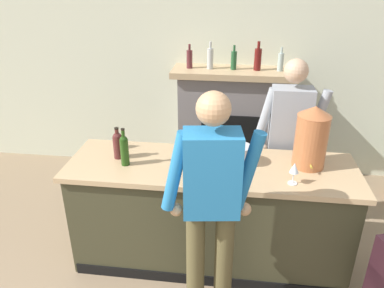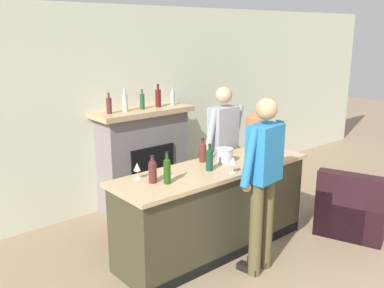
{
  "view_description": "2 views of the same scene",
  "coord_description": "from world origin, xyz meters",
  "px_view_note": "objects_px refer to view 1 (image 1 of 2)",
  "views": [
    {
      "loc": [
        0.39,
        -0.66,
        2.44
      ],
      "look_at": [
        0.02,
        2.22,
        1.07
      ],
      "focal_mm": 35.0,
      "sensor_mm": 36.0,
      "label": 1
    },
    {
      "loc": [
        -2.85,
        -1.2,
        2.42
      ],
      "look_at": [
        0.04,
        2.21,
        1.23
      ],
      "focal_mm": 40.0,
      "sensor_mm": 36.0,
      "label": 2
    }
  ],
  "objects_px": {
    "person_customer": "(211,208)",
    "person_bartender": "(288,143)",
    "fireplace_stone": "(231,124)",
    "wine_glass_back_row": "(118,136)",
    "copper_dispenser": "(311,137)",
    "wine_glass_near_bucket": "(294,169)",
    "wine_bottle_merlot_tall": "(124,149)",
    "wine_glass_by_dispenser": "(211,168)",
    "ice_bucket_steel": "(239,155)",
    "wine_bottle_riesling_slim": "(118,144)",
    "wine_bottle_chardonnay_pale": "(197,153)",
    "wine_bottle_rose_blush": "(218,140)"
  },
  "relations": [
    {
      "from": "person_customer",
      "to": "person_bartender",
      "type": "xyz_separation_m",
      "value": [
        0.62,
        1.19,
        -0.04
      ]
    },
    {
      "from": "fireplace_stone",
      "to": "wine_glass_back_row",
      "type": "height_order",
      "value": "fireplace_stone"
    },
    {
      "from": "copper_dispenser",
      "to": "wine_glass_near_bucket",
      "type": "distance_m",
      "value": 0.36
    },
    {
      "from": "copper_dispenser",
      "to": "wine_bottle_merlot_tall",
      "type": "height_order",
      "value": "copper_dispenser"
    },
    {
      "from": "person_customer",
      "to": "wine_glass_near_bucket",
      "type": "bearing_deg",
      "value": 37.48
    },
    {
      "from": "wine_glass_back_row",
      "to": "wine_glass_by_dispenser",
      "type": "xyz_separation_m",
      "value": [
        0.87,
        -0.48,
        0.0
      ]
    },
    {
      "from": "fireplace_stone",
      "to": "ice_bucket_steel",
      "type": "height_order",
      "value": "fireplace_stone"
    },
    {
      "from": "wine_glass_back_row",
      "to": "ice_bucket_steel",
      "type": "bearing_deg",
      "value": -8.4
    },
    {
      "from": "wine_bottle_merlot_tall",
      "to": "copper_dispenser",
      "type": "bearing_deg",
      "value": 6.61
    },
    {
      "from": "person_bartender",
      "to": "wine_bottle_riesling_slim",
      "type": "height_order",
      "value": "person_bartender"
    },
    {
      "from": "wine_bottle_riesling_slim",
      "to": "wine_glass_near_bucket",
      "type": "distance_m",
      "value": 1.44
    },
    {
      "from": "fireplace_stone",
      "to": "wine_glass_back_row",
      "type": "xyz_separation_m",
      "value": [
        -0.97,
        -1.34,
        0.39
      ]
    },
    {
      "from": "wine_bottle_riesling_slim",
      "to": "wine_bottle_chardonnay_pale",
      "type": "relative_size",
      "value": 0.95
    },
    {
      "from": "person_customer",
      "to": "wine_bottle_chardonnay_pale",
      "type": "distance_m",
      "value": 0.63
    },
    {
      "from": "copper_dispenser",
      "to": "wine_glass_near_bucket",
      "type": "bearing_deg",
      "value": -116.83
    },
    {
      "from": "copper_dispenser",
      "to": "wine_glass_near_bucket",
      "type": "height_order",
      "value": "copper_dispenser"
    },
    {
      "from": "wine_bottle_chardonnay_pale",
      "to": "person_customer",
      "type": "bearing_deg",
      "value": -74.94
    },
    {
      "from": "wine_bottle_riesling_slim",
      "to": "wine_glass_back_row",
      "type": "distance_m",
      "value": 0.19
    },
    {
      "from": "wine_bottle_riesling_slim",
      "to": "ice_bucket_steel",
      "type": "bearing_deg",
      "value": 1.38
    },
    {
      "from": "wine_bottle_chardonnay_pale",
      "to": "wine_glass_by_dispenser",
      "type": "xyz_separation_m",
      "value": [
        0.13,
        -0.22,
        -0.01
      ]
    },
    {
      "from": "person_bartender",
      "to": "wine_bottle_chardonnay_pale",
      "type": "distance_m",
      "value": 0.99
    },
    {
      "from": "person_bartender",
      "to": "wine_bottle_riesling_slim",
      "type": "distance_m",
      "value": 1.55
    },
    {
      "from": "wine_bottle_rose_blush",
      "to": "ice_bucket_steel",
      "type": "bearing_deg",
      "value": -43.56
    },
    {
      "from": "wine_bottle_riesling_slim",
      "to": "wine_glass_by_dispenser",
      "type": "relative_size",
      "value": 1.61
    },
    {
      "from": "copper_dispenser",
      "to": "ice_bucket_steel",
      "type": "relative_size",
      "value": 2.59
    },
    {
      "from": "fireplace_stone",
      "to": "wine_bottle_chardonnay_pale",
      "type": "xyz_separation_m",
      "value": [
        -0.23,
        -1.61,
        0.4
      ]
    },
    {
      "from": "fireplace_stone",
      "to": "wine_bottle_rose_blush",
      "type": "bearing_deg",
      "value": -93.55
    },
    {
      "from": "person_customer",
      "to": "wine_glass_near_bucket",
      "type": "relative_size",
      "value": 10.38
    },
    {
      "from": "copper_dispenser",
      "to": "wine_bottle_riesling_slim",
      "type": "xyz_separation_m",
      "value": [
        -1.57,
        -0.06,
        -0.13
      ]
    },
    {
      "from": "ice_bucket_steel",
      "to": "copper_dispenser",
      "type": "bearing_deg",
      "value": 3.37
    },
    {
      "from": "person_bartender",
      "to": "wine_glass_by_dispenser",
      "type": "relative_size",
      "value": 10.21
    },
    {
      "from": "wine_glass_back_row",
      "to": "person_customer",
      "type": "bearing_deg",
      "value": -43.95
    },
    {
      "from": "person_customer",
      "to": "wine_bottle_rose_blush",
      "type": "xyz_separation_m",
      "value": [
        -0.01,
        0.88,
        0.1
      ]
    },
    {
      "from": "person_bartender",
      "to": "wine_bottle_chardonnay_pale",
      "type": "bearing_deg",
      "value": -142.84
    },
    {
      "from": "wine_bottle_merlot_tall",
      "to": "person_customer",
      "type": "bearing_deg",
      "value": -37.34
    },
    {
      "from": "ice_bucket_steel",
      "to": "wine_bottle_riesling_slim",
      "type": "distance_m",
      "value": 1.01
    },
    {
      "from": "copper_dispenser",
      "to": "wine_bottle_rose_blush",
      "type": "height_order",
      "value": "copper_dispenser"
    },
    {
      "from": "person_customer",
      "to": "wine_glass_near_bucket",
      "type": "xyz_separation_m",
      "value": [
        0.58,
        0.44,
        0.09
      ]
    },
    {
      "from": "copper_dispenser",
      "to": "wine_bottle_chardonnay_pale",
      "type": "relative_size",
      "value": 1.77
    },
    {
      "from": "ice_bucket_steel",
      "to": "wine_bottle_rose_blush",
      "type": "xyz_separation_m",
      "value": [
        -0.18,
        0.17,
        0.04
      ]
    },
    {
      "from": "person_bartender",
      "to": "wine_glass_by_dispenser",
      "type": "height_order",
      "value": "person_bartender"
    },
    {
      "from": "wine_glass_near_bucket",
      "to": "copper_dispenser",
      "type": "bearing_deg",
      "value": 63.17
    },
    {
      "from": "wine_glass_near_bucket",
      "to": "wine_bottle_merlot_tall",
      "type": "bearing_deg",
      "value": 174.44
    },
    {
      "from": "wine_glass_by_dispenser",
      "to": "person_bartender",
      "type": "bearing_deg",
      "value": 51.26
    },
    {
      "from": "fireplace_stone",
      "to": "wine_bottle_riesling_slim",
      "type": "xyz_separation_m",
      "value": [
        -0.91,
        -1.53,
        0.39
      ]
    },
    {
      "from": "wine_bottle_riesling_slim",
      "to": "wine_bottle_chardonnay_pale",
      "type": "distance_m",
      "value": 0.68
    },
    {
      "from": "ice_bucket_steel",
      "to": "wine_bottle_riesling_slim",
      "type": "height_order",
      "value": "wine_bottle_riesling_slim"
    },
    {
      "from": "person_customer",
      "to": "wine_bottle_riesling_slim",
      "type": "xyz_separation_m",
      "value": [
        -0.84,
        0.69,
        0.1
      ]
    },
    {
      "from": "fireplace_stone",
      "to": "wine_bottle_chardonnay_pale",
      "type": "relative_size",
      "value": 5.9
    },
    {
      "from": "wine_bottle_riesling_slim",
      "to": "wine_bottle_merlot_tall",
      "type": "bearing_deg",
      "value": -51.27
    }
  ]
}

